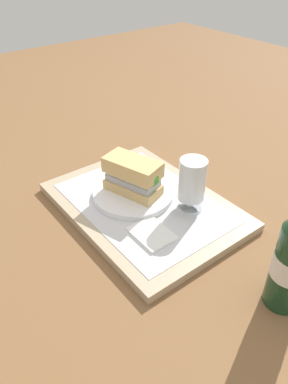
{
  "coord_description": "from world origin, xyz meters",
  "views": [
    {
      "loc": [
        0.54,
        -0.42,
        0.54
      ],
      "look_at": [
        0.0,
        0.0,
        0.05
      ],
      "focal_mm": 34.57,
      "sensor_mm": 36.0,
      "label": 1
    }
  ],
  "objects": [
    {
      "name": "ground_plane",
      "position": [
        0.0,
        0.0,
        0.0
      ],
      "size": [
        3.0,
        3.0,
        0.0
      ],
      "primitive_type": "plane",
      "color": "brown"
    },
    {
      "name": "placemat",
      "position": [
        0.0,
        0.0,
        0.02
      ],
      "size": [
        0.38,
        0.27,
        0.0
      ],
      "primitive_type": "cube",
      "color": "silver",
      "rests_on": "tray"
    },
    {
      "name": "plate",
      "position": [
        -0.04,
        -0.01,
        0.03
      ],
      "size": [
        0.19,
        0.19,
        0.01
      ],
      "primitive_type": "cylinder",
      "color": "white",
      "rests_on": "placemat"
    },
    {
      "name": "beer_glass",
      "position": [
        0.08,
        0.07,
        0.09
      ],
      "size": [
        0.06,
        0.06,
        0.12
      ],
      "color": "silver",
      "rests_on": "placemat"
    },
    {
      "name": "napkin_folded",
      "position": [
        0.1,
        -0.06,
        0.02
      ],
      "size": [
        0.09,
        0.07,
        0.01
      ],
      "primitive_type": "cube",
      "color": "white",
      "rests_on": "placemat"
    },
    {
      "name": "sandwich",
      "position": [
        -0.03,
        -0.0,
        0.08
      ],
      "size": [
        0.14,
        0.1,
        0.08
      ],
      "rotation": [
        0.0,
        0.0,
        0.31
      ],
      "color": "tan",
      "rests_on": "plate"
    },
    {
      "name": "tray",
      "position": [
        0.0,
        0.0,
        0.01
      ],
      "size": [
        0.44,
        0.32,
        0.02
      ],
      "primitive_type": "cube",
      "color": "tan",
      "rests_on": "ground_plane"
    }
  ]
}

